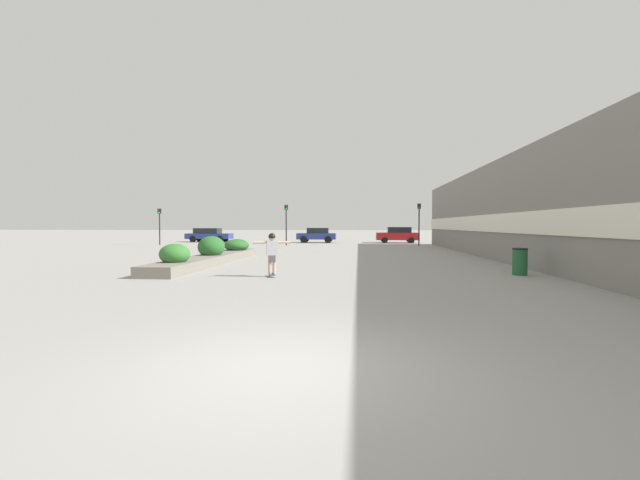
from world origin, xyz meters
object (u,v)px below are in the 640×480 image
at_px(skateboard, 272,275).
at_px(car_center_right, 317,235).
at_px(trash_bin, 520,262).
at_px(car_center_left, 398,235).
at_px(traffic_light_right, 419,217).
at_px(car_leftmost, 209,235).
at_px(traffic_light_left, 286,218).
at_px(traffic_light_far_left, 159,220).
at_px(car_rightmost, 501,235).
at_px(skateboarder, 272,249).

relative_size(skateboard, car_center_right, 0.19).
height_order(skateboard, trash_bin, trash_bin).
height_order(trash_bin, car_center_left, car_center_left).
bearing_deg(traffic_light_right, car_leftmost, 162.75).
bearing_deg(trash_bin, car_leftmost, 127.39).
xyz_separation_m(trash_bin, car_center_right, (-10.17, 28.04, 0.32)).
bearing_deg(car_center_right, traffic_light_left, 160.50).
relative_size(trash_bin, car_leftmost, 0.21).
height_order(traffic_light_right, traffic_light_far_left, traffic_light_right).
bearing_deg(car_rightmost, car_center_left, -84.34).
distance_m(trash_bin, traffic_light_far_left, 32.59).
relative_size(skateboard, car_leftmost, 0.16).
relative_size(skateboard, trash_bin, 0.78).
xyz_separation_m(trash_bin, car_rightmost, (8.74, 29.31, 0.33)).
distance_m(trash_bin, car_leftmost, 36.28).
height_order(skateboarder, car_center_left, car_center_left).
distance_m(trash_bin, car_center_right, 29.83).
bearing_deg(traffic_light_far_left, skateboarder, -56.54).
height_order(skateboard, skateboarder, skateboarder).
relative_size(skateboarder, trash_bin, 1.47).
xyz_separation_m(car_rightmost, traffic_light_right, (-9.30, -7.15, 1.69)).
height_order(car_center_right, traffic_light_left, traffic_light_left).
relative_size(trash_bin, car_center_right, 0.24).
bearing_deg(traffic_light_far_left, car_center_left, 16.18).
height_order(skateboarder, car_center_right, skateboarder).
bearing_deg(trash_bin, traffic_light_far_left, 137.97).
xyz_separation_m(trash_bin, traffic_light_left, (-12.36, 21.87, 1.98)).
distance_m(car_leftmost, traffic_light_far_left, 7.51).
height_order(trash_bin, traffic_light_right, traffic_light_right).
xyz_separation_m(traffic_light_left, traffic_light_right, (11.80, 0.28, 0.04)).
height_order(trash_bin, car_rightmost, car_rightmost).
xyz_separation_m(car_center_right, traffic_light_far_left, (-13.99, -6.25, 1.48)).
bearing_deg(car_center_right, trash_bin, -160.05).
distance_m(skateboard, traffic_light_right, 25.03).
bearing_deg(skateboard, car_center_left, 58.44).
height_order(skateboard, traffic_light_far_left, traffic_light_far_left).
height_order(car_rightmost, traffic_light_far_left, traffic_light_far_left).
height_order(car_leftmost, traffic_light_far_left, traffic_light_far_left).
bearing_deg(traffic_light_far_left, skateboard, -56.54).
xyz_separation_m(skateboard, traffic_light_left, (-3.45, 23.19, 2.40)).
xyz_separation_m(car_leftmost, car_rightmost, (30.77, 0.48, 0.03)).
bearing_deg(car_center_left, skateboarder, 166.61).
distance_m(skateboarder, trash_bin, 9.01).
bearing_deg(car_center_right, car_rightmost, -86.17).
relative_size(trash_bin, traffic_light_right, 0.26).
bearing_deg(skateboard, traffic_light_far_left, 105.29).
height_order(car_rightmost, traffic_light_right, traffic_light_right).
xyz_separation_m(car_leftmost, traffic_light_left, (9.67, -6.95, 1.68)).
relative_size(trash_bin, car_rightmost, 0.22).
distance_m(car_rightmost, traffic_light_left, 22.43).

